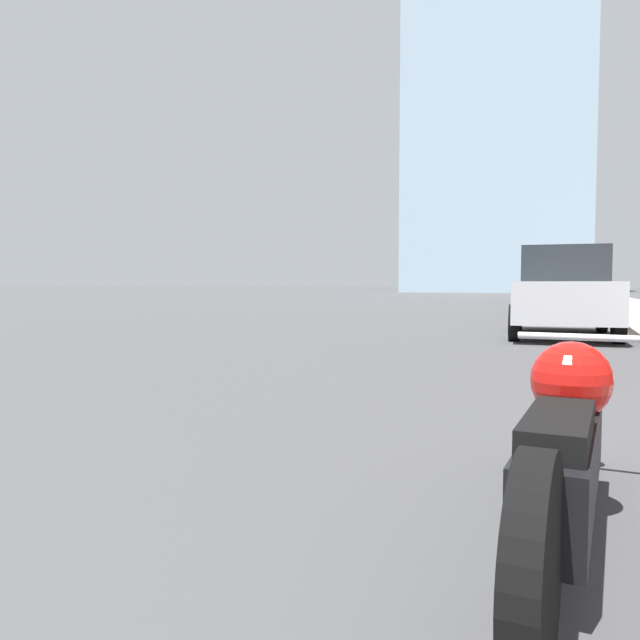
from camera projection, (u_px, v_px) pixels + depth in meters
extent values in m
cube|color=gray|center=(616.00, 301.00, 34.74)|extent=(2.57, 240.00, 0.15)
cube|color=#9EB7CC|center=(504.00, 56.00, 79.08)|extent=(21.50, 21.50, 59.81)
cylinder|color=black|center=(579.00, 420.00, 3.39)|extent=(0.14, 0.62, 0.61)
cylinder|color=black|center=(534.00, 566.00, 1.63)|extent=(0.14, 0.62, 0.61)
cube|color=black|center=(564.00, 462.00, 2.51)|extent=(0.34, 1.50, 0.32)
sphere|color=red|center=(571.00, 380.00, 2.76)|extent=(0.35, 0.35, 0.35)
cube|color=black|center=(558.00, 427.00, 2.21)|extent=(0.26, 0.69, 0.10)
sphere|color=silver|center=(580.00, 357.00, 3.40)|extent=(0.16, 0.16, 0.16)
cylinder|color=silver|center=(580.00, 337.00, 3.27)|extent=(0.62, 0.08, 0.04)
cube|color=#BCBCC1|center=(562.00, 301.00, 12.36)|extent=(2.05, 4.48, 0.75)
cube|color=#23282D|center=(563.00, 265.00, 12.32)|extent=(1.66, 2.19, 0.68)
cylinder|color=black|center=(517.00, 315.00, 13.95)|extent=(0.23, 0.68, 0.67)
cylinder|color=black|center=(602.00, 317.00, 13.39)|extent=(0.23, 0.68, 0.67)
cylinder|color=black|center=(514.00, 323.00, 11.38)|extent=(0.23, 0.68, 0.67)
cylinder|color=black|center=(619.00, 325.00, 10.82)|extent=(0.23, 0.68, 0.67)
cube|color=gold|center=(566.00, 293.00, 22.19)|extent=(1.93, 3.93, 0.78)
cube|color=#23282D|center=(566.00, 274.00, 22.15)|extent=(1.62, 1.90, 0.56)
cylinder|color=black|center=(540.00, 302.00, 23.66)|extent=(0.21, 0.68, 0.67)
cylinder|color=black|center=(591.00, 303.00, 23.02)|extent=(0.21, 0.68, 0.67)
cylinder|color=black|center=(538.00, 304.00, 21.40)|extent=(0.21, 0.68, 0.67)
cylinder|color=black|center=(595.00, 305.00, 20.76)|extent=(0.21, 0.68, 0.67)
cube|color=black|center=(569.00, 291.00, 34.09)|extent=(2.02, 4.55, 0.64)
cube|color=#23282D|center=(569.00, 279.00, 34.05)|extent=(1.58, 2.24, 0.64)
cylinder|color=black|center=(552.00, 296.00, 35.65)|extent=(0.25, 0.64, 0.63)
cylinder|color=black|center=(581.00, 297.00, 35.19)|extent=(0.25, 0.64, 0.63)
cylinder|color=black|center=(555.00, 298.00, 33.03)|extent=(0.25, 0.64, 0.63)
cylinder|color=black|center=(587.00, 298.00, 32.57)|extent=(0.25, 0.64, 0.63)
cube|color=#1E3899|center=(569.00, 289.00, 45.08)|extent=(1.74, 3.97, 0.67)
cube|color=#23282D|center=(569.00, 280.00, 45.04)|extent=(1.47, 1.91, 0.71)
cylinder|color=black|center=(557.00, 294.00, 46.54)|extent=(0.20, 0.62, 0.62)
cylinder|color=black|center=(581.00, 294.00, 45.94)|extent=(0.20, 0.62, 0.62)
cylinder|color=black|center=(557.00, 294.00, 44.25)|extent=(0.20, 0.62, 0.62)
cylinder|color=black|center=(582.00, 294.00, 43.66)|extent=(0.20, 0.62, 0.62)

